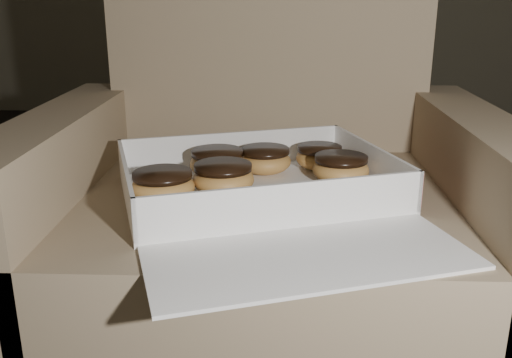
% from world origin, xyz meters
% --- Properties ---
extents(floor, '(4.50, 4.50, 0.00)m').
position_xyz_m(floor, '(0.00, 0.00, 0.00)').
color(floor, black).
rests_on(floor, ground).
extents(armchair, '(0.80, 0.67, 0.83)m').
position_xyz_m(armchair, '(-0.16, -0.16, 0.26)').
color(armchair, '#8A7458').
rests_on(armchair, floor).
extents(bakery_box, '(0.54, 0.59, 0.07)m').
position_xyz_m(bakery_box, '(-0.16, -0.28, 0.39)').
color(bakery_box, white).
rests_on(bakery_box, armchair).
extents(donut_a, '(0.09, 0.09, 0.05)m').
position_xyz_m(donut_a, '(-0.16, -0.15, 0.41)').
color(donut_a, '#D9934B').
rests_on(donut_a, bakery_box).
extents(donut_b, '(0.10, 0.10, 0.05)m').
position_xyz_m(donut_b, '(-0.23, -0.26, 0.41)').
color(donut_b, '#D9934B').
rests_on(donut_b, bakery_box).
extents(donut_c, '(0.09, 0.09, 0.04)m').
position_xyz_m(donut_c, '(-0.07, -0.12, 0.40)').
color(donut_c, '#D9934B').
rests_on(donut_c, bakery_box).
extents(donut_d, '(0.10, 0.10, 0.05)m').
position_xyz_m(donut_d, '(-0.31, -0.30, 0.41)').
color(donut_d, '#D9934B').
rests_on(donut_d, bakery_box).
extents(donut_e, '(0.09, 0.09, 0.05)m').
position_xyz_m(donut_e, '(-0.03, -0.19, 0.41)').
color(donut_e, '#D9934B').
rests_on(donut_e, bakery_box).
extents(donut_f, '(0.10, 0.10, 0.05)m').
position_xyz_m(donut_f, '(-0.24, -0.17, 0.41)').
color(donut_f, '#D9934B').
rests_on(donut_f, bakery_box).
extents(crumb_a, '(0.01, 0.01, 0.00)m').
position_xyz_m(crumb_a, '(0.01, -0.26, 0.38)').
color(crumb_a, black).
rests_on(crumb_a, bakery_box).
extents(crumb_b, '(0.01, 0.01, 0.00)m').
position_xyz_m(crumb_b, '(-0.27, -0.41, 0.38)').
color(crumb_b, black).
rests_on(crumb_b, bakery_box).
extents(crumb_c, '(0.01, 0.01, 0.00)m').
position_xyz_m(crumb_c, '(-0.32, -0.40, 0.38)').
color(crumb_c, black).
rests_on(crumb_c, bakery_box).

